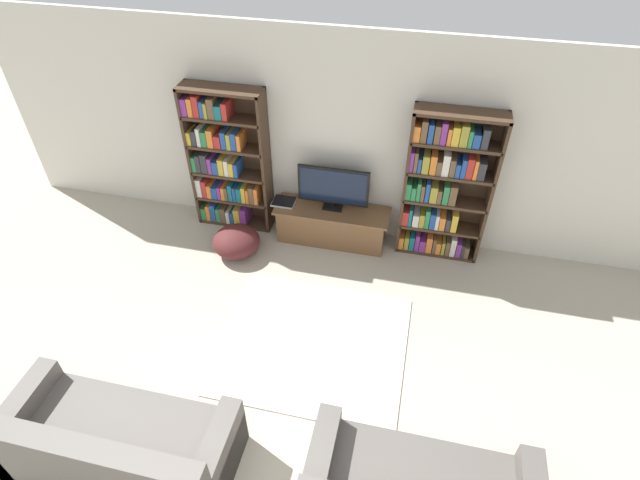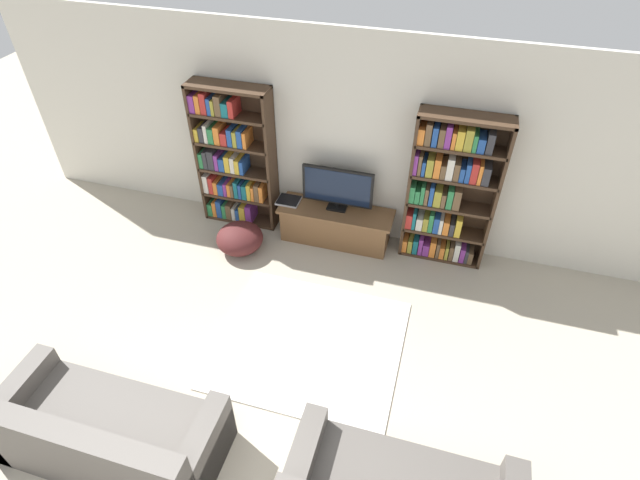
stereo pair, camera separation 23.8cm
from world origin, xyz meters
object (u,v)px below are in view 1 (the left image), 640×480
Objects in this scene: television at (333,187)px; bookshelf_left at (226,162)px; laptop at (284,202)px; couch_left_sectional at (118,447)px; tv_stand at (332,225)px; bookshelf_right at (444,187)px; beanbag_ottoman at (236,241)px.

bookshelf_left is at bearing 177.42° from television.
couch_left_sectional is (-0.47, -3.31, -0.20)m from laptop.
tv_stand is 5.02× the size of laptop.
bookshelf_right is 2.16× the size of television.
bookshelf_right is at bearing 14.43° from beanbag_ottoman.
tv_stand is at bearing -175.26° from bookshelf_right.
television reaches higher than beanbag_ottoman.
laptop is at bearing 47.54° from beanbag_ottoman.
beanbag_ottoman is (-1.11, -0.56, -0.61)m from television.
tv_stand is 0.76× the size of couch_left_sectional.
tv_stand is 3.47m from couch_left_sectional.
bookshelf_left is 1.40m from television.
laptop is at bearing -177.32° from television.
bookshelf_left is 0.88m from laptop.
bookshelf_left is at bearing 179.97° from bookshelf_right.
laptop is at bearing 178.51° from tv_stand.
tv_stand is at bearing -1.49° from laptop.
laptop is 0.15× the size of couch_left_sectional.
couch_left_sectional reaches higher than laptop.
beanbag_ottoman is at bearing -65.67° from bookshelf_left.
bookshelf_left is 3.24× the size of beanbag_ottoman.
bookshelf_right is 6.62× the size of laptop.
tv_stand is at bearing -90.00° from television.
beanbag_ottoman is (-0.48, -0.53, -0.32)m from laptop.
beanbag_ottoman is (0.28, -0.62, -0.74)m from bookshelf_left.
laptop is at bearing -6.90° from bookshelf_left.
bookshelf_left is 1.32× the size of tv_stand.
tv_stand is 1.22m from beanbag_ottoman.
television is at bearing 71.79° from couch_left_sectional.
tv_stand is at bearing -4.46° from bookshelf_left.
bookshelf_left reaches higher than laptop.
tv_stand is 0.68m from laptop.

